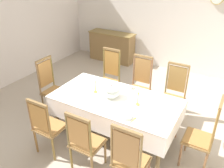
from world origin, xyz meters
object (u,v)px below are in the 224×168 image
dining_table (115,102)px  bowl_near_left (129,87)px  candlestick_west (95,86)px  chair_south_c (129,159)px  sideboard (112,47)px  chair_head_west (51,86)px  spoon_secondary (134,119)px  chair_north_b (139,84)px  soup_tureen (111,91)px  candlestick_east (138,98)px  spoon_primary (134,89)px  bowl_near_right (126,116)px  chair_south_b (85,141)px  chair_north_c (173,93)px  chair_head_east (204,134)px  chair_north_a (109,76)px  chair_south_a (47,125)px

dining_table → bowl_near_left: 0.44m
candlestick_west → bowl_near_left: 0.63m
chair_south_c → sideboard: chair_south_c is taller
chair_head_west → spoon_secondary: chair_head_west is taller
chair_north_b → sideboard: size_ratio=0.82×
soup_tureen → sideboard: bearing=119.7°
chair_head_west → soup_tureen: chair_head_west is taller
candlestick_east → spoon_secondary: (0.12, -0.39, -0.13)m
candlestick_east → spoon_primary: size_ratio=1.88×
soup_tureen → bowl_near_right: 0.66m
soup_tureen → bowl_near_left: (0.12, 0.43, -0.10)m
chair_head_west → soup_tureen: size_ratio=3.82×
chair_south_b → candlestick_west: bearing=114.8°
chair_north_b → soup_tureen: bearing=83.1°
soup_tureen → sideboard: soup_tureen is taller
chair_north_c → sideboard: chair_north_c is taller
chair_head_east → chair_north_a: bearing=66.3°
chair_north_a → chair_north_b: (0.73, -0.00, -0.01)m
sideboard → dining_table: bearing=120.9°
dining_table → chair_north_b: (0.03, 0.96, -0.09)m
soup_tureen → sideboard: (-1.77, 3.09, -0.42)m
candlestick_east → bowl_near_right: (-0.00, -0.41, -0.11)m
chair_south_b → sideboard: bearing=114.9°
candlestick_west → bowl_near_right: bearing=-26.6°
spoon_secondary → sideboard: bearing=130.3°
candlestick_west → bowl_near_right: size_ratio=1.78×
bowl_near_right → chair_north_c: bearing=76.4°
candlestick_east → spoon_primary: (-0.28, 0.45, -0.13)m
chair_north_c → bowl_near_right: size_ratio=6.33×
bowl_near_left → bowl_near_right: size_ratio=0.81×
chair_north_b → chair_south_a: bearing=69.1°
chair_north_c → candlestick_west: chair_north_c is taller
chair_south_c → spoon_secondary: size_ratio=6.40×
bowl_near_left → spoon_primary: bowl_near_left is taller
chair_north_c → bowl_near_right: (-0.33, -1.37, 0.20)m
spoon_secondary → sideboard: (-2.39, 3.48, -0.31)m
chair_south_c → bowl_near_left: chair_south_c is taller
candlestick_east → chair_north_c: bearing=71.0°
chair_head_west → spoon_secondary: bearing=79.2°
bowl_near_left → spoon_secondary: size_ratio=0.83×
dining_table → chair_head_east: size_ratio=1.80×
dining_table → chair_head_east: 1.50m
dining_table → candlestick_east: (0.41, 0.00, 0.21)m
chair_south_a → chair_north_a: bearing=90.0°
spoon_secondary → sideboard: 4.23m
candlestick_east → chair_north_b: bearing=111.8°
chair_south_a → chair_south_c: (1.45, -0.01, 0.03)m
candlestick_west → bowl_near_left: bearing=43.6°
bowl_near_left → spoon_secondary: 0.96m
spoon_primary → sideboard: bearing=118.4°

